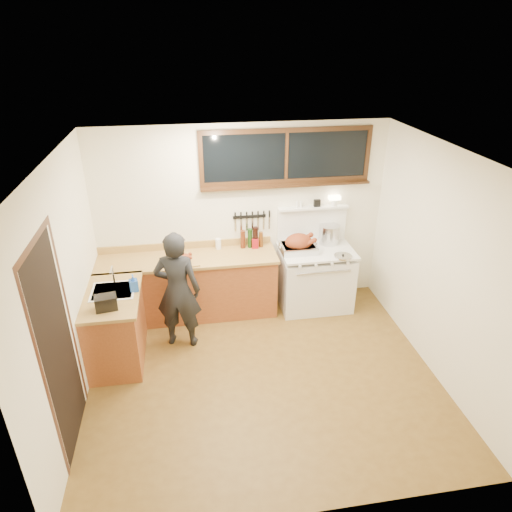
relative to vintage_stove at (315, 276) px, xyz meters
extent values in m
cube|color=brown|center=(-1.00, -1.41, -0.48)|extent=(4.00, 3.50, 0.02)
cube|color=white|center=(-1.00, 0.36, 0.83)|extent=(4.00, 0.05, 2.60)
cube|color=white|center=(-1.00, -3.19, 0.83)|extent=(4.00, 0.05, 2.60)
cube|color=white|center=(-3.03, -1.41, 0.83)|extent=(0.05, 3.50, 2.60)
cube|color=white|center=(1.02, -1.41, 0.83)|extent=(0.05, 3.50, 2.60)
cube|color=white|center=(-1.00, -1.41, 2.16)|extent=(4.00, 3.50, 0.05)
cube|color=brown|center=(-1.80, 0.04, -0.04)|extent=(2.40, 0.60, 0.86)
cube|color=#A88242|center=(-1.80, 0.03, 0.41)|extent=(2.44, 0.64, 0.04)
cube|color=#A88242|center=(-1.80, 0.32, 0.48)|extent=(2.40, 0.03, 0.10)
sphere|color=#B78C38|center=(-2.80, -0.24, 0.23)|extent=(0.03, 0.03, 0.03)
sphere|color=#B78C38|center=(-2.30, -0.24, 0.23)|extent=(0.03, 0.03, 0.03)
sphere|color=#B78C38|center=(-1.80, -0.24, 0.23)|extent=(0.03, 0.03, 0.03)
sphere|color=#B78C38|center=(-1.30, -0.24, 0.23)|extent=(0.03, 0.03, 0.03)
sphere|color=#B78C38|center=(-0.85, -0.24, 0.23)|extent=(0.03, 0.03, 0.03)
cube|color=brown|center=(-2.70, -0.79, -0.04)|extent=(0.60, 1.05, 0.86)
cube|color=#A88242|center=(-2.69, -0.79, 0.41)|extent=(0.64, 1.09, 0.04)
cube|color=white|center=(-2.68, -0.71, 0.37)|extent=(0.45, 0.40, 0.14)
cube|color=white|center=(-2.68, -0.71, 0.44)|extent=(0.50, 0.45, 0.01)
cylinder|color=silver|center=(-2.68, -0.53, 0.55)|extent=(0.02, 0.02, 0.24)
cylinder|color=silver|center=(-2.68, -0.61, 0.66)|extent=(0.02, 0.18, 0.02)
cube|color=white|center=(0.00, -0.01, -0.06)|extent=(1.00, 0.70, 0.82)
cube|color=white|center=(0.00, -0.01, 0.42)|extent=(1.02, 0.72, 0.03)
cube|color=white|center=(0.00, -0.35, 0.05)|extent=(0.88, 0.02, 0.46)
cylinder|color=silver|center=(0.00, -0.38, 0.27)|extent=(0.75, 0.02, 0.02)
cylinder|color=white|center=(-0.33, -0.37, 0.38)|extent=(0.04, 0.03, 0.04)
cylinder|color=white|center=(-0.11, -0.37, 0.38)|extent=(0.04, 0.03, 0.04)
cylinder|color=white|center=(0.11, -0.37, 0.38)|extent=(0.04, 0.03, 0.04)
cylinder|color=white|center=(0.33, -0.37, 0.38)|extent=(0.04, 0.03, 0.04)
cube|color=white|center=(0.00, 0.31, 0.68)|extent=(1.00, 0.05, 0.50)
cube|color=white|center=(0.00, 0.28, 0.95)|extent=(1.00, 0.12, 0.03)
cylinder|color=white|center=(0.30, 0.28, 1.01)|extent=(0.09, 0.09, 0.09)
cube|color=#FFE5B2|center=(0.30, 0.28, 1.08)|extent=(0.16, 0.08, 0.05)
cube|color=black|center=(0.05, 0.28, 1.01)|extent=(0.09, 0.05, 0.10)
cylinder|color=white|center=(-0.18, 0.28, 1.01)|extent=(0.04, 0.04, 0.09)
cylinder|color=white|center=(-0.24, 0.28, 1.01)|extent=(0.04, 0.04, 0.09)
cube|color=black|center=(-0.40, 0.32, 1.68)|extent=(2.20, 0.01, 0.62)
cube|color=black|center=(-0.40, 0.32, 2.02)|extent=(2.32, 0.04, 0.06)
cube|color=black|center=(-0.40, 0.32, 1.34)|extent=(2.32, 0.04, 0.06)
cube|color=black|center=(-1.53, 0.32, 1.68)|extent=(0.06, 0.04, 0.62)
cube|color=black|center=(0.73, 0.32, 1.68)|extent=(0.06, 0.04, 0.62)
cube|color=black|center=(-0.40, 0.32, 1.68)|extent=(0.04, 0.04, 0.62)
cube|color=black|center=(-0.40, 0.27, 1.30)|extent=(2.32, 0.13, 0.03)
cube|color=black|center=(-2.99, -1.96, 0.58)|extent=(0.01, 0.86, 2.10)
cube|color=black|center=(-2.99, -2.45, 0.58)|extent=(0.01, 0.07, 2.10)
cube|color=black|center=(-2.99, -1.48, 0.58)|extent=(0.01, 0.07, 2.10)
cube|color=black|center=(-2.99, -1.96, 1.67)|extent=(0.01, 1.04, 0.07)
cube|color=black|center=(-0.90, 0.33, 0.85)|extent=(0.46, 0.02, 0.04)
cube|color=silver|center=(-1.10, 0.31, 0.74)|extent=(0.02, 0.00, 0.18)
cube|color=black|center=(-1.10, 0.31, 0.88)|extent=(0.02, 0.02, 0.10)
cube|color=silver|center=(-1.02, 0.31, 0.74)|extent=(0.02, 0.00, 0.18)
cube|color=black|center=(-1.02, 0.31, 0.88)|extent=(0.02, 0.02, 0.10)
cube|color=silver|center=(-0.94, 0.31, 0.74)|extent=(0.02, 0.00, 0.18)
cube|color=black|center=(-0.94, 0.31, 0.88)|extent=(0.02, 0.02, 0.10)
cube|color=silver|center=(-0.86, 0.31, 0.74)|extent=(0.03, 0.00, 0.18)
cube|color=black|center=(-0.86, 0.31, 0.88)|extent=(0.02, 0.02, 0.10)
cube|color=silver|center=(-0.78, 0.31, 0.74)|extent=(0.03, 0.00, 0.18)
cube|color=black|center=(-0.78, 0.31, 0.88)|extent=(0.02, 0.02, 0.10)
cube|color=silver|center=(-0.70, 0.31, 0.74)|extent=(0.03, 0.00, 0.18)
cube|color=black|center=(-0.70, 0.31, 0.88)|extent=(0.02, 0.02, 0.10)
cube|color=silver|center=(-0.62, 0.31, 0.74)|extent=(0.03, 0.00, 0.18)
cube|color=black|center=(-0.62, 0.31, 0.88)|extent=(0.02, 0.02, 0.10)
imported|color=black|center=(-1.94, -0.61, 0.31)|extent=(0.64, 0.49, 1.56)
imported|color=blue|center=(-2.43, -0.74, 0.54)|extent=(0.11, 0.12, 0.21)
cube|color=black|center=(-2.70, -1.09, 0.51)|extent=(0.26, 0.20, 0.16)
cube|color=#A88242|center=(-1.86, -0.13, 0.44)|extent=(0.45, 0.36, 0.02)
ellipsoid|color=maroon|center=(-1.86, -0.13, 0.51)|extent=(0.25, 0.19, 0.13)
sphere|color=maroon|center=(-1.75, -0.08, 0.53)|extent=(0.05, 0.05, 0.05)
sphere|color=maroon|center=(-1.75, -0.18, 0.53)|extent=(0.05, 0.05, 0.05)
cube|color=silver|center=(-0.27, -0.02, 0.48)|extent=(0.48, 0.37, 0.10)
cube|color=#3F3F42|center=(-0.27, -0.02, 0.52)|extent=(0.43, 0.31, 0.03)
torus|color=silver|center=(-0.52, -0.02, 0.53)|extent=(0.02, 0.10, 0.10)
torus|color=silver|center=(-0.02, -0.02, 0.53)|extent=(0.02, 0.10, 0.10)
ellipsoid|color=maroon|center=(-0.27, -0.02, 0.57)|extent=(0.38, 0.29, 0.24)
cylinder|color=maroon|center=(-0.14, -0.11, 0.59)|extent=(0.13, 0.06, 0.10)
sphere|color=maroon|center=(-0.07, -0.11, 0.63)|extent=(0.07, 0.07, 0.07)
cylinder|color=maroon|center=(-0.14, 0.08, 0.59)|extent=(0.13, 0.06, 0.10)
sphere|color=maroon|center=(-0.07, 0.08, 0.63)|extent=(0.07, 0.07, 0.07)
cylinder|color=silver|center=(0.23, 0.18, 0.57)|extent=(0.30, 0.30, 0.27)
cylinder|color=silver|center=(0.17, 0.26, 0.49)|extent=(0.15, 0.15, 0.11)
cylinder|color=black|center=(0.17, 0.38, 0.53)|extent=(0.02, 0.15, 0.02)
cylinder|color=silver|center=(0.29, -0.28, 0.45)|extent=(0.25, 0.25, 0.02)
sphere|color=black|center=(0.29, -0.28, 0.46)|extent=(0.03, 0.03, 0.03)
cube|color=maroon|center=(-0.84, 0.19, 0.50)|extent=(0.09, 0.08, 0.13)
cylinder|color=white|center=(-1.35, 0.24, 0.51)|extent=(0.09, 0.09, 0.15)
cylinder|color=black|center=(-1.01, 0.22, 0.56)|extent=(0.07, 0.07, 0.26)
cylinder|color=black|center=(-0.91, 0.22, 0.57)|extent=(0.06, 0.06, 0.28)
cylinder|color=black|center=(-0.83, 0.22, 0.58)|extent=(0.07, 0.07, 0.30)
cylinder|color=black|center=(-0.75, 0.22, 0.54)|extent=(0.06, 0.06, 0.22)
camera|label=1|loc=(-1.75, -5.52, 3.21)|focal=32.00mm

